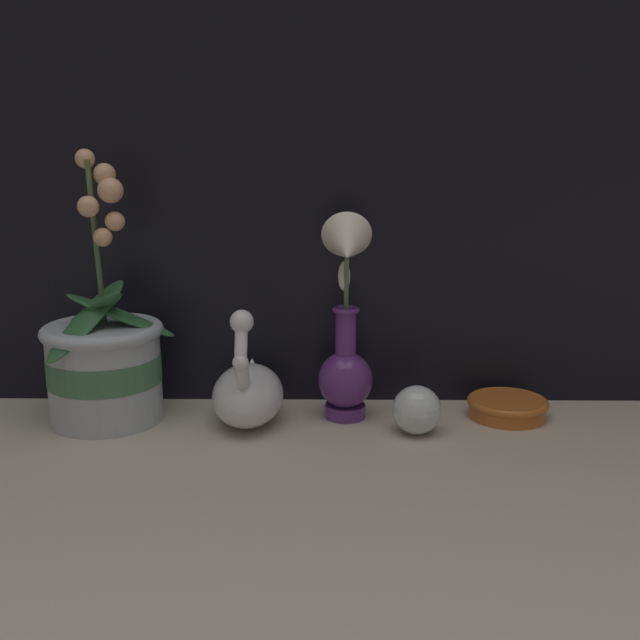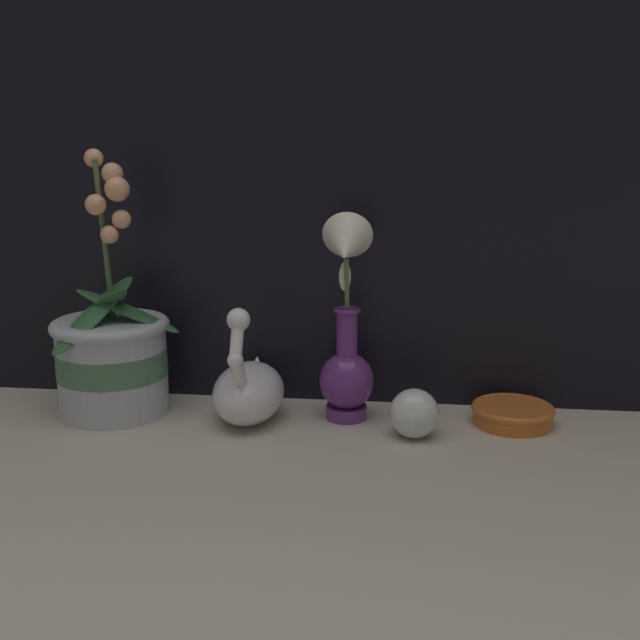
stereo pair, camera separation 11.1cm
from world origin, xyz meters
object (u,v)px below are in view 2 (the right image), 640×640
amber_dish (513,413)px  swan_figurine (249,388)px  orchid_potted_plant (112,355)px  glass_sphere (414,413)px  blue_vase (346,337)px

amber_dish → swan_figurine: bearing=-175.8°
orchid_potted_plant → glass_sphere: bearing=-6.2°
orchid_potted_plant → swan_figurine: size_ratio=2.15×
amber_dish → blue_vase: bearing=-176.6°
orchid_potted_plant → swan_figurine: orchid_potted_plant is taller
orchid_potted_plant → glass_sphere: (0.47, -0.05, -0.06)m
orchid_potted_plant → swan_figurine: bearing=-2.9°
glass_sphere → orchid_potted_plant: bearing=173.8°
orchid_potted_plant → glass_sphere: orchid_potted_plant is taller
orchid_potted_plant → blue_vase: size_ratio=1.28×
glass_sphere → amber_dish: glass_sphere is taller
glass_sphere → amber_dish: (0.15, 0.07, -0.02)m
orchid_potted_plant → swan_figurine: (0.22, -0.01, -0.04)m
blue_vase → glass_sphere: blue_vase is taller
swan_figurine → amber_dish: 0.40m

